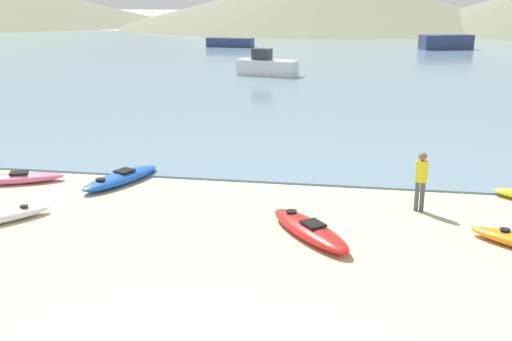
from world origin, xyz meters
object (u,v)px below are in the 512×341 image
at_px(kayak_on_sand_0, 15,178).
at_px(moored_boat_2, 267,66).
at_px(person_near_waterline, 421,178).
at_px(moored_boat_0, 230,42).
at_px(kayak_on_sand_4, 121,178).
at_px(kayak_on_sand_2, 309,230).
at_px(moored_boat_1, 446,42).

bearing_deg(kayak_on_sand_0, moored_boat_2, 81.45).
distance_m(person_near_waterline, moored_boat_0, 48.56).
bearing_deg(kayak_on_sand_4, kayak_on_sand_2, -28.28).
distance_m(kayak_on_sand_2, kayak_on_sand_4, 6.50).
relative_size(kayak_on_sand_4, person_near_waterline, 1.91).
relative_size(kayak_on_sand_2, person_near_waterline, 1.80).
xyz_separation_m(person_near_waterline, moored_boat_0, (-14.77, 46.26, -0.37)).
bearing_deg(moored_boat_0, kayak_on_sand_4, -81.89).
distance_m(moored_boat_0, moored_boat_2, 22.60).
bearing_deg(person_near_waterline, kayak_on_sand_0, 177.92).
height_order(kayak_on_sand_0, person_near_waterline, person_near_waterline).
relative_size(person_near_waterline, moored_boat_2, 0.37).
distance_m(kayak_on_sand_0, person_near_waterline, 11.39).
bearing_deg(kayak_on_sand_4, moored_boat_1, 72.08).
distance_m(kayak_on_sand_2, person_near_waterline, 3.44).
bearing_deg(kayak_on_sand_4, kayak_on_sand_0, -170.35).
relative_size(kayak_on_sand_4, moored_boat_2, 0.70).
distance_m(kayak_on_sand_2, moored_boat_1, 50.12).
relative_size(moored_boat_1, moored_boat_2, 1.27).
bearing_deg(kayak_on_sand_0, moored_boat_1, 68.93).
bearing_deg(moored_boat_2, kayak_on_sand_2, -79.28).
bearing_deg(person_near_waterline, moored_boat_2, 107.23).
xyz_separation_m(kayak_on_sand_0, moored_boat_2, (3.67, 24.39, 0.53)).
relative_size(kayak_on_sand_4, moored_boat_1, 0.55).
distance_m(person_near_waterline, moored_boat_1, 47.58).
bearing_deg(moored_boat_0, moored_boat_1, 2.28).
distance_m(kayak_on_sand_2, moored_boat_0, 49.92).
xyz_separation_m(kayak_on_sand_4, moored_boat_0, (-6.46, 45.33, 0.35)).
bearing_deg(moored_boat_1, kayak_on_sand_2, -100.60).
bearing_deg(person_near_waterline, moored_boat_1, 81.99).
height_order(person_near_waterline, moored_boat_1, person_near_waterline).
xyz_separation_m(kayak_on_sand_0, kayak_on_sand_4, (3.05, 0.52, 0.02)).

